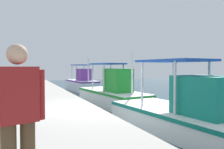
{
  "coord_description": "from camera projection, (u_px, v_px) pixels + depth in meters",
  "views": [
    {
      "loc": [
        7.74,
        -2.54,
        2.23
      ],
      "look_at": [
        -5.6,
        2.82,
        1.74
      ],
      "focal_mm": 36.43,
      "sensor_mm": 36.0,
      "label": 1
    }
  ],
  "objects": [
    {
      "name": "fishing_boat_third",
      "position": [
        189.0,
        115.0,
        7.4
      ],
      "size": [
        6.48,
        2.91,
        2.98
      ],
      "color": "white",
      "rests_on": "ground"
    },
    {
      "name": "fishing_boat_nearest",
      "position": [
        82.0,
        83.0,
        21.01
      ],
      "size": [
        4.7,
        2.19,
        2.92
      ],
      "color": "white",
      "rests_on": "ground"
    },
    {
      "name": "fisherman_standing",
      "position": [
        18.0,
        114.0,
        2.44
      ],
      "size": [
        0.34,
        0.58,
        1.67
      ],
      "color": "#4C3823",
      "rests_on": "quay_pier"
    },
    {
      "name": "pelican",
      "position": [
        37.0,
        85.0,
        13.02
      ],
      "size": [
        0.97,
        0.52,
        0.82
      ],
      "color": "tan",
      "rests_on": "quay_pier"
    },
    {
      "name": "fishing_boat_second",
      "position": [
        113.0,
        94.0,
        12.81
      ],
      "size": [
        5.78,
        2.47,
        2.95
      ],
      "color": "white",
      "rests_on": "ground"
    }
  ]
}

